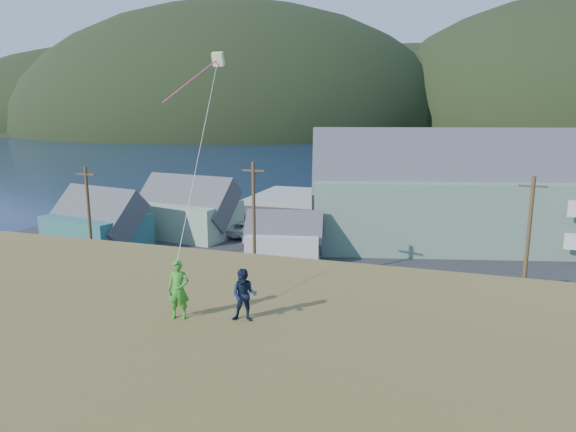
% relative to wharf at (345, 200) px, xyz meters
% --- Properties ---
extents(ground, '(900.00, 900.00, 0.00)m').
position_rel_wharf_xyz_m(ground, '(6.00, -40.00, -0.45)').
color(ground, '#0A1638').
rests_on(ground, ground).
extents(grass_strip, '(110.00, 8.00, 0.10)m').
position_rel_wharf_xyz_m(grass_strip, '(6.00, -42.00, -0.40)').
color(grass_strip, '#4C3D19').
rests_on(grass_strip, ground).
extents(waterfront_lot, '(72.00, 36.00, 0.12)m').
position_rel_wharf_xyz_m(waterfront_lot, '(6.00, -23.00, -0.39)').
color(waterfront_lot, '#28282B').
rests_on(waterfront_lot, ground).
extents(wharf, '(26.00, 14.00, 0.90)m').
position_rel_wharf_xyz_m(wharf, '(0.00, 0.00, 0.00)').
color(wharf, gray).
rests_on(wharf, ground).
extents(far_shore, '(900.00, 320.00, 2.00)m').
position_rel_wharf_xyz_m(far_shore, '(6.00, 290.00, 0.55)').
color(far_shore, black).
rests_on(far_shore, ground).
extents(far_hills, '(760.00, 265.00, 143.00)m').
position_rel_wharf_xyz_m(far_hills, '(41.59, 239.38, 1.55)').
color(far_hills, black).
rests_on(far_hills, ground).
extents(lodge, '(40.29, 20.09, 13.66)m').
position_rel_wharf_xyz_m(lodge, '(20.37, -18.59, 4.79)').
color(lodge, gray).
rests_on(lodge, waterfront_lot).
extents(shed_teal, '(10.05, 7.98, 7.09)m').
position_rel_wharf_xyz_m(shed_teal, '(-17.28, -31.74, 2.19)').
color(shed_teal, '#285E5E').
rests_on(shed_teal, waterfront_lot).
extents(shed_palegreen_near, '(11.34, 8.12, 7.63)m').
position_rel_wharf_xyz_m(shed_palegreen_near, '(-11.68, -24.63, 2.41)').
color(shed_palegreen_near, gray).
rests_on(shed_palegreen_near, waterfront_lot).
extents(shed_white, '(7.46, 5.69, 5.32)m').
position_rel_wharf_xyz_m(shed_white, '(0.87, -30.21, 1.62)').
color(shed_white, beige).
rests_on(shed_white, waterfront_lot).
extents(shed_palegreen_far, '(10.52, 7.30, 6.46)m').
position_rel_wharf_xyz_m(shed_palegreen_far, '(3.89, -13.48, 2.03)').
color(shed_palegreen_far, gray).
rests_on(shed_palegreen_far, waterfront_lot).
extents(utility_poles, '(31.77, 0.24, 9.35)m').
position_rel_wharf_xyz_m(utility_poles, '(2.89, -38.50, 4.17)').
color(utility_poles, '#47331E').
rests_on(utility_poles, waterfront_lot).
extents(parked_cars, '(21.49, 12.16, 1.55)m').
position_rel_wharf_xyz_m(parked_cars, '(-4.46, -18.97, 0.41)').
color(parked_cars, slate).
rests_on(parked_cars, waterfront_lot).
extents(kite_flyer_green, '(0.70, 0.55, 1.67)m').
position_rel_wharf_xyz_m(kite_flyer_green, '(7.45, -59.30, 7.58)').
color(kite_flyer_green, '#358F27').
rests_on(kite_flyer_green, hillside).
extents(kite_flyer_navy, '(0.82, 0.69, 1.48)m').
position_rel_wharf_xyz_m(kite_flyer_navy, '(9.25, -58.90, 7.49)').
color(kite_flyer_navy, '#131D36').
rests_on(kite_flyer_navy, hillside).
extents(kite_rig, '(1.92, 4.39, 10.65)m').
position_rel_wharf_xyz_m(kite_rig, '(4.84, -51.32, 14.30)').
color(kite_rig, beige).
rests_on(kite_rig, ground).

